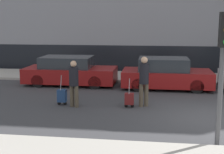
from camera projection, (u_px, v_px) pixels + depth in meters
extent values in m
plane|color=#38383A|center=(214.00, 119.00, 9.90)|extent=(80.00, 80.00, 0.00)
cube|color=#A39E93|center=(190.00, 78.00, 16.72)|extent=(28.00, 3.00, 0.12)
cube|color=black|center=(187.00, 59.00, 18.72)|extent=(27.44, 0.06, 1.60)
cube|color=maroon|center=(71.00, 75.00, 15.23)|extent=(4.40, 1.90, 0.70)
cube|color=#23282D|center=(67.00, 62.00, 15.14)|extent=(2.42, 1.67, 0.53)
cylinder|color=black|center=(95.00, 83.00, 14.24)|extent=(0.60, 0.18, 0.60)
cylinder|color=black|center=(101.00, 76.00, 15.92)|extent=(0.60, 0.18, 0.60)
cylinder|color=black|center=(38.00, 81.00, 14.61)|extent=(0.60, 0.18, 0.60)
cylinder|color=black|center=(50.00, 75.00, 16.28)|extent=(0.60, 0.18, 0.60)
cube|color=maroon|center=(167.00, 78.00, 14.35)|extent=(4.05, 1.90, 0.70)
cube|color=#23282D|center=(163.00, 64.00, 14.26)|extent=(2.22, 1.67, 0.57)
cylinder|color=black|center=(197.00, 86.00, 13.38)|extent=(0.60, 0.18, 0.60)
cylinder|color=black|center=(192.00, 79.00, 15.05)|extent=(0.60, 0.18, 0.60)
cylinder|color=black|center=(138.00, 85.00, 13.71)|extent=(0.60, 0.18, 0.60)
cylinder|color=black|center=(140.00, 78.00, 15.38)|extent=(0.60, 0.18, 0.60)
cylinder|color=#4C4233|center=(72.00, 96.00, 11.29)|extent=(0.15, 0.15, 0.78)
cylinder|color=#4C4233|center=(76.00, 97.00, 11.20)|extent=(0.15, 0.15, 0.78)
cylinder|color=black|center=(74.00, 76.00, 11.12)|extent=(0.34, 0.34, 0.68)
sphere|color=tan|center=(73.00, 64.00, 11.04)|extent=(0.22, 0.22, 0.22)
cube|color=navy|center=(62.00, 96.00, 11.51)|extent=(0.32, 0.24, 0.45)
cylinder|color=black|center=(59.00, 103.00, 11.57)|extent=(0.12, 0.03, 0.12)
cylinder|color=black|center=(65.00, 103.00, 11.54)|extent=(0.12, 0.03, 0.12)
cylinder|color=gray|center=(61.00, 83.00, 11.35)|extent=(0.02, 0.19, 0.53)
cylinder|color=#4C4233|center=(141.00, 95.00, 11.27)|extent=(0.15, 0.15, 0.84)
cylinder|color=#4C4233|center=(146.00, 95.00, 11.32)|extent=(0.15, 0.15, 0.84)
cylinder|color=black|center=(144.00, 74.00, 11.16)|extent=(0.34, 0.34, 0.73)
sphere|color=tan|center=(144.00, 60.00, 11.07)|extent=(0.24, 0.24, 0.24)
cube|color=maroon|center=(129.00, 99.00, 11.17)|extent=(0.32, 0.24, 0.40)
cylinder|color=black|center=(126.00, 106.00, 11.23)|extent=(0.12, 0.03, 0.12)
cylinder|color=black|center=(132.00, 106.00, 11.20)|extent=(0.12, 0.03, 0.12)
cylinder|color=gray|center=(129.00, 86.00, 11.02)|extent=(0.02, 0.19, 0.53)
cylinder|color=#515154|center=(221.00, 82.00, 7.46)|extent=(0.12, 0.12, 3.27)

